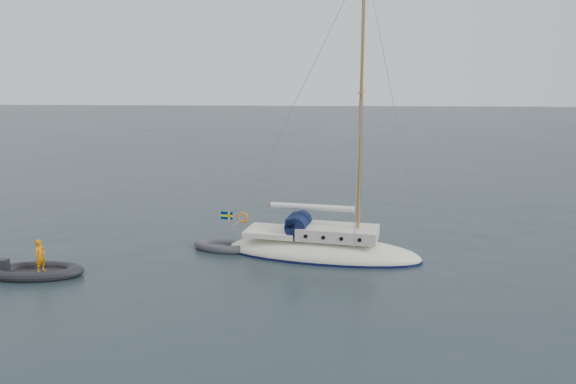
{
  "coord_description": "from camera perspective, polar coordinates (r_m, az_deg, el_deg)",
  "views": [
    {
      "loc": [
        1.83,
        -25.06,
        8.81
      ],
      "look_at": [
        0.02,
        0.0,
        3.64
      ],
      "focal_mm": 35.0,
      "sensor_mm": 36.0,
      "label": 1
    }
  ],
  "objects": [
    {
      "name": "ground",
      "position": [
        26.63,
        -0.05,
        -7.69
      ],
      "size": [
        300.0,
        300.0,
        0.0
      ],
      "primitive_type": "plane",
      "color": "black",
      "rests_on": "ground"
    },
    {
      "name": "sailboat",
      "position": [
        27.98,
        3.56,
        -4.37
      ],
      "size": [
        10.26,
        3.07,
        14.61
      ],
      "rotation": [
        0.0,
        0.0,
        -0.17
      ],
      "color": "#ECE7CB",
      "rests_on": "ground"
    },
    {
      "name": "dinghy",
      "position": [
        29.37,
        -6.83,
        -5.51
      ],
      "size": [
        3.1,
        1.4,
        0.44
      ],
      "rotation": [
        0.0,
        0.0,
        -0.32
      ],
      "color": "#444448",
      "rests_on": "ground"
    },
    {
      "name": "rib",
      "position": [
        27.85,
        -24.19,
        -7.29
      ],
      "size": [
        4.19,
        1.9,
        1.73
      ],
      "rotation": [
        0.0,
        0.0,
        0.12
      ],
      "color": "black",
      "rests_on": "ground"
    }
  ]
}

